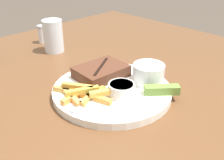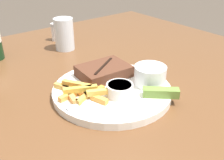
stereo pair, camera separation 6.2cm
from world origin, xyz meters
TOP-DOWN VIEW (x-y plane):
  - dining_table at (0.00, 0.00)m, footprint 1.23×1.21m
  - dinner_plate at (0.00, 0.00)m, footprint 0.29×0.29m
  - steak_portion at (0.02, 0.06)m, footprint 0.13×0.10m
  - fries_pile at (-0.08, 0.02)m, footprint 0.11×0.14m
  - coleslaw_cup at (0.08, -0.04)m, footprint 0.08×0.08m
  - dipping_sauce_cup at (-0.01, -0.04)m, footprint 0.06×0.06m
  - pickle_spear at (0.06, -0.10)m, footprint 0.07×0.07m
  - fork_utensil at (-0.07, -0.01)m, footprint 0.13×0.03m
  - drinking_glass at (0.06, 0.34)m, footprint 0.06×0.06m
  - salt_shaker at (0.08, 0.44)m, footprint 0.03×0.03m

SIDE VIEW (x-z plane):
  - dining_table at x=0.00m, z-range 0.31..1.08m
  - dinner_plate at x=0.00m, z-range 0.77..0.79m
  - fork_utensil at x=-0.07m, z-range 0.79..0.79m
  - fries_pile at x=-0.08m, z-range 0.79..0.81m
  - pickle_spear at x=0.06m, z-range 0.79..0.81m
  - steak_portion at x=0.02m, z-range 0.79..0.82m
  - salt_shaker at x=0.08m, z-range 0.77..0.84m
  - dipping_sauce_cup at x=-0.01m, z-range 0.79..0.82m
  - coleslaw_cup at x=0.08m, z-range 0.79..0.84m
  - drinking_glass at x=0.06m, z-range 0.77..0.88m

